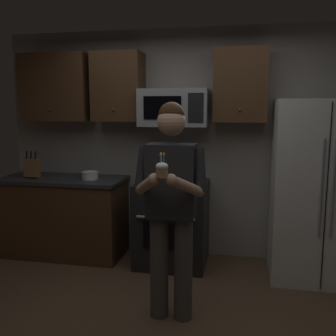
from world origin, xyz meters
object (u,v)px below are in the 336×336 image
(refrigerator, at_px, (319,191))
(cupcake, at_px, (162,169))
(bowl_large_white, at_px, (90,175))
(person, at_px, (171,200))
(microwave, at_px, (174,108))
(oven_range, at_px, (172,223))
(knife_block, at_px, (33,168))

(refrigerator, bearing_deg, cupcake, -132.91)
(bowl_large_white, xyz_separation_m, person, (1.15, -1.10, 0.03))
(refrigerator, xyz_separation_m, cupcake, (-1.30, -1.40, 0.39))
(microwave, height_order, bowl_large_white, microwave)
(oven_range, height_order, bowl_large_white, bowl_large_white)
(refrigerator, height_order, knife_block, refrigerator)
(microwave, relative_size, knife_block, 2.31)
(microwave, bearing_deg, person, -80.64)
(oven_range, distance_m, person, 1.25)
(oven_range, bearing_deg, bowl_large_white, -179.76)
(oven_range, distance_m, refrigerator, 1.56)
(microwave, xyz_separation_m, person, (0.20, -1.23, -0.72))
(oven_range, height_order, microwave, microwave)
(bowl_large_white, bearing_deg, microwave, 7.41)
(knife_block, bearing_deg, person, -30.27)
(oven_range, distance_m, cupcake, 1.67)
(person, bearing_deg, refrigerator, 39.44)
(refrigerator, bearing_deg, bowl_large_white, 179.17)
(refrigerator, relative_size, person, 1.02)
(oven_range, height_order, person, person)
(refrigerator, height_order, person, refrigerator)
(refrigerator, bearing_deg, knife_block, 179.82)
(cupcake, bearing_deg, oven_range, 98.01)
(knife_block, bearing_deg, bowl_large_white, 2.09)
(knife_block, height_order, cupcake, cupcake)
(person, bearing_deg, cupcake, -90.00)
(knife_block, height_order, bowl_large_white, knife_block)
(knife_block, distance_m, cupcake, 2.33)
(bowl_large_white, bearing_deg, person, -43.80)
(oven_range, xyz_separation_m, knife_block, (-1.64, -0.03, 0.57))
(knife_block, bearing_deg, microwave, 5.17)
(knife_block, bearing_deg, refrigerator, -0.18)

